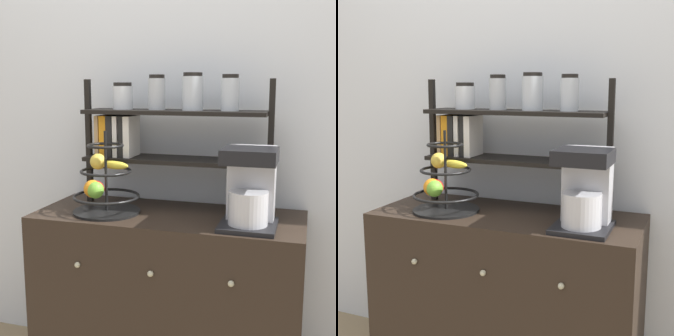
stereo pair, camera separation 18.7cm
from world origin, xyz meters
The scene contains 5 objects.
wall_back centered at (0.00, 0.51, 1.30)m, with size 7.00×0.05×2.60m, color silver.
sideboard centered at (0.00, 0.23, 0.40)m, with size 1.14×0.48×0.80m.
coffee_maker centered at (0.35, 0.16, 0.95)m, with size 0.22×0.24×0.31m.
fruit_stand centered at (-0.28, 0.17, 0.92)m, with size 0.29×0.29×0.35m.
shelf_hutch centered at (-0.08, 0.34, 1.17)m, with size 0.86×0.20×0.60m.
Camera 2 is at (0.74, -1.56, 1.34)m, focal length 50.00 mm.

